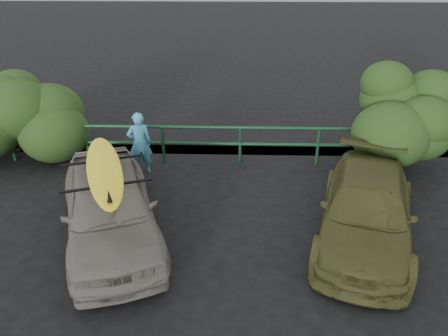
# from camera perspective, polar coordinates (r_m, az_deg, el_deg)

# --- Properties ---
(ground) EXTENTS (80.00, 80.00, 0.00)m
(ground) POSITION_cam_1_polar(r_m,az_deg,el_deg) (7.45, -5.86, -16.84)
(ground) COLOR black
(guardrail) EXTENTS (14.00, 0.08, 1.04)m
(guardrail) POSITION_cam_1_polar(r_m,az_deg,el_deg) (11.32, -2.96, 3.08)
(guardrail) COLOR #124122
(guardrail) RESTS_ON ground
(shrub_left) EXTENTS (3.20, 2.40, 1.96)m
(shrub_left) POSITION_cam_1_polar(r_m,az_deg,el_deg) (12.81, -24.92, 5.66)
(shrub_left) COLOR #28471A
(shrub_left) RESTS_ON ground
(shrub_right) EXTENTS (3.20, 2.40, 2.44)m
(shrub_right) POSITION_cam_1_polar(r_m,az_deg,el_deg) (12.20, 21.43, 6.54)
(shrub_right) COLOR #28471A
(shrub_right) RESTS_ON ground
(sedan) EXTENTS (3.00, 4.52, 1.43)m
(sedan) POSITION_cam_1_polar(r_m,az_deg,el_deg) (8.59, -14.72, -4.92)
(sedan) COLOR slate
(sedan) RESTS_ON ground
(olive_vehicle) EXTENTS (2.84, 4.53, 1.22)m
(olive_vehicle) POSITION_cam_1_polar(r_m,az_deg,el_deg) (8.86, 18.12, -5.19)
(olive_vehicle) COLOR #46471F
(olive_vehicle) RESTS_ON ground
(man) EXTENTS (0.66, 0.52, 1.60)m
(man) POSITION_cam_1_polar(r_m,az_deg,el_deg) (10.89, -10.95, 3.18)
(man) COLOR #43A6CA
(man) RESTS_ON ground
(roof_rack) EXTENTS (1.83, 1.55, 0.05)m
(roof_rack) POSITION_cam_1_polar(r_m,az_deg,el_deg) (8.23, -15.32, -0.55)
(roof_rack) COLOR black
(roof_rack) RESTS_ON sedan
(surfboard) EXTENTS (1.59, 3.02, 0.09)m
(surfboard) POSITION_cam_1_polar(r_m,az_deg,el_deg) (8.20, -15.38, -0.12)
(surfboard) COLOR yellow
(surfboard) RESTS_ON roof_rack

